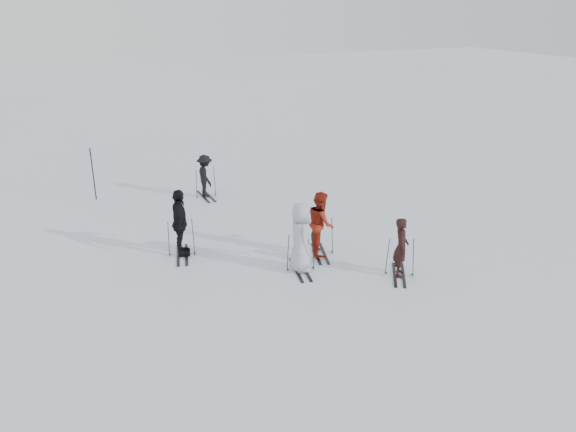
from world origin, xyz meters
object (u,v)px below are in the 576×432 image
(skier_grey, at_px, (301,238))
(skier_uphill_left, at_px, (180,224))
(skier_near_dark, at_px, (401,248))
(piste_marker, at_px, (93,174))
(skier_uphill_far, at_px, (205,176))
(skier_red, at_px, (321,224))

(skier_grey, xyz_separation_m, skier_uphill_left, (-2.77, 2.35, 0.02))
(skier_grey, bearing_deg, skier_near_dark, -108.76)
(piste_marker, bearing_deg, skier_grey, -62.82)
(skier_near_dark, height_order, skier_uphill_far, skier_near_dark)
(skier_uphill_left, xyz_separation_m, skier_uphill_far, (2.23, 4.87, -0.20))
(skier_uphill_left, height_order, piste_marker, skier_uphill_left)
(skier_red, height_order, skier_uphill_far, skier_red)
(skier_near_dark, relative_size, skier_uphill_far, 1.02)
(skier_uphill_far, bearing_deg, skier_red, -166.74)
(skier_near_dark, bearing_deg, skier_uphill_far, 50.74)
(skier_near_dark, xyz_separation_m, skier_uphill_far, (-2.87, 8.64, -0.02))
(skier_red, distance_m, skier_uphill_far, 6.67)
(skier_near_dark, relative_size, skier_grey, 0.84)
(skier_grey, relative_size, piste_marker, 0.98)
(piste_marker, bearing_deg, skier_uphill_far, -20.24)
(skier_grey, distance_m, skier_uphill_far, 7.24)
(skier_grey, xyz_separation_m, piste_marker, (-4.45, 8.66, 0.02))
(skier_near_dark, bearing_deg, skier_uphill_left, 85.85)
(skier_grey, height_order, piste_marker, piste_marker)
(skier_near_dark, xyz_separation_m, skier_grey, (-2.33, 1.43, 0.16))
(skier_red, height_order, skier_grey, skier_grey)
(skier_uphill_left, xyz_separation_m, piste_marker, (-1.68, 6.31, -0.01))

